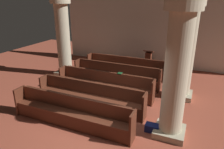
{
  "coord_description": "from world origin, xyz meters",
  "views": [
    {
      "loc": [
        2.47,
        -4.85,
        3.53
      ],
      "look_at": [
        -0.49,
        1.93,
        0.75
      ],
      "focal_mm": 33.47,
      "sensor_mm": 36.0,
      "label": 1
    }
  ],
  "objects_px": {
    "lectern": "(148,62)",
    "pew_row_2": "(104,83)",
    "pew_row_0": "(125,66)",
    "pew_row_4": "(71,111)",
    "hymn_book": "(120,73)",
    "pillar_far_side": "(63,36)",
    "pillar_aisle_rear": "(176,71)",
    "pew_row_1": "(116,74)",
    "pillar_aisle_side": "(186,49)",
    "pew_row_3": "(90,95)",
    "kneeler_box_navy": "(152,128)"
  },
  "relations": [
    {
      "from": "lectern",
      "to": "pew_row_2",
      "type": "bearing_deg",
      "value": -104.4
    },
    {
      "from": "pew_row_0",
      "to": "pew_row_4",
      "type": "distance_m",
      "value": 4.48
    },
    {
      "from": "pew_row_2",
      "to": "pew_row_4",
      "type": "relative_size",
      "value": 1.0
    },
    {
      "from": "pew_row_2",
      "to": "hymn_book",
      "type": "relative_size",
      "value": 20.77
    },
    {
      "from": "pew_row_2",
      "to": "pillar_far_side",
      "type": "relative_size",
      "value": 1.07
    },
    {
      "from": "pillar_aisle_rear",
      "to": "pew_row_4",
      "type": "bearing_deg",
      "value": -165.27
    },
    {
      "from": "pew_row_1",
      "to": "pillar_aisle_rear",
      "type": "relative_size",
      "value": 1.07
    },
    {
      "from": "pew_row_1",
      "to": "pew_row_4",
      "type": "bearing_deg",
      "value": -90.0
    },
    {
      "from": "pillar_aisle_side",
      "to": "hymn_book",
      "type": "bearing_deg",
      "value": -160.33
    },
    {
      "from": "pew_row_4",
      "to": "pillar_aisle_side",
      "type": "relative_size",
      "value": 1.07
    },
    {
      "from": "pew_row_0",
      "to": "pew_row_3",
      "type": "height_order",
      "value": "same"
    },
    {
      "from": "pew_row_1",
      "to": "lectern",
      "type": "relative_size",
      "value": 3.49
    },
    {
      "from": "pew_row_3",
      "to": "pew_row_0",
      "type": "bearing_deg",
      "value": 90.0
    },
    {
      "from": "pillar_aisle_side",
      "to": "pillar_aisle_rear",
      "type": "height_order",
      "value": "same"
    },
    {
      "from": "pew_row_4",
      "to": "lectern",
      "type": "relative_size",
      "value": 3.49
    },
    {
      "from": "pew_row_2",
      "to": "pew_row_1",
      "type": "bearing_deg",
      "value": 90.0
    },
    {
      "from": "pew_row_0",
      "to": "pew_row_1",
      "type": "bearing_deg",
      "value": -90.0
    },
    {
      "from": "pillar_aisle_side",
      "to": "lectern",
      "type": "distance_m",
      "value": 3.27
    },
    {
      "from": "pillar_aisle_rear",
      "to": "pew_row_2",
      "type": "bearing_deg",
      "value": 150.26
    },
    {
      "from": "hymn_book",
      "to": "kneeler_box_navy",
      "type": "height_order",
      "value": "hymn_book"
    },
    {
      "from": "pillar_aisle_rear",
      "to": "kneeler_box_navy",
      "type": "relative_size",
      "value": 9.14
    },
    {
      "from": "pew_row_2",
      "to": "hymn_book",
      "type": "xyz_separation_m",
      "value": [
        0.55,
        0.19,
        0.41
      ]
    },
    {
      "from": "pew_row_3",
      "to": "pillar_aisle_rear",
      "type": "height_order",
      "value": "pillar_aisle_rear"
    },
    {
      "from": "pillar_aisle_side",
      "to": "kneeler_box_navy",
      "type": "distance_m",
      "value": 3.11
    },
    {
      "from": "pew_row_2",
      "to": "pillar_aisle_rear",
      "type": "distance_m",
      "value": 3.38
    },
    {
      "from": "pew_row_4",
      "to": "kneeler_box_navy",
      "type": "xyz_separation_m",
      "value": [
        2.23,
        0.64,
        -0.36
      ]
    },
    {
      "from": "pew_row_2",
      "to": "pew_row_3",
      "type": "relative_size",
      "value": 1.0
    },
    {
      "from": "pew_row_2",
      "to": "pew_row_3",
      "type": "bearing_deg",
      "value": -90.0
    },
    {
      "from": "pew_row_0",
      "to": "pillar_aisle_rear",
      "type": "xyz_separation_m",
      "value": [
        2.68,
        -3.77,
        1.37
      ]
    },
    {
      "from": "pew_row_2",
      "to": "hymn_book",
      "type": "height_order",
      "value": "hymn_book"
    },
    {
      "from": "pew_row_4",
      "to": "lectern",
      "type": "bearing_deg",
      "value": 81.33
    },
    {
      "from": "pew_row_1",
      "to": "lectern",
      "type": "bearing_deg",
      "value": 68.68
    },
    {
      "from": "pew_row_4",
      "to": "lectern",
      "type": "distance_m",
      "value": 5.58
    },
    {
      "from": "lectern",
      "to": "kneeler_box_navy",
      "type": "height_order",
      "value": "lectern"
    },
    {
      "from": "pillar_far_side",
      "to": "kneeler_box_navy",
      "type": "bearing_deg",
      "value": -30.06
    },
    {
      "from": "pew_row_3",
      "to": "hymn_book",
      "type": "bearing_deg",
      "value": 67.3
    },
    {
      "from": "hymn_book",
      "to": "pew_row_1",
      "type": "bearing_deg",
      "value": 120.35
    },
    {
      "from": "pew_row_3",
      "to": "pew_row_4",
      "type": "height_order",
      "value": "same"
    },
    {
      "from": "pillar_aisle_side",
      "to": "pew_row_3",
      "type": "bearing_deg",
      "value": -142.36
    },
    {
      "from": "pillar_aisle_side",
      "to": "pew_row_2",
      "type": "bearing_deg",
      "value": -160.5
    },
    {
      "from": "pillar_aisle_rear",
      "to": "kneeler_box_navy",
      "type": "distance_m",
      "value": 1.79
    },
    {
      "from": "pillar_far_side",
      "to": "pillar_aisle_rear",
      "type": "height_order",
      "value": "same"
    },
    {
      "from": "pew_row_2",
      "to": "kneeler_box_navy",
      "type": "height_order",
      "value": "pew_row_2"
    },
    {
      "from": "pillar_aisle_rear",
      "to": "hymn_book",
      "type": "bearing_deg",
      "value": 141.18
    },
    {
      "from": "pew_row_2",
      "to": "pew_row_4",
      "type": "xyz_separation_m",
      "value": [
        0.0,
        -2.24,
        0.0
      ]
    },
    {
      "from": "pillar_far_side",
      "to": "lectern",
      "type": "distance_m",
      "value": 4.27
    },
    {
      "from": "pillar_aisle_side",
      "to": "pillar_far_side",
      "type": "distance_m",
      "value": 5.32
    },
    {
      "from": "pew_row_2",
      "to": "lectern",
      "type": "bearing_deg",
      "value": 75.6
    },
    {
      "from": "pew_row_2",
      "to": "lectern",
      "type": "height_order",
      "value": "lectern"
    },
    {
      "from": "pew_row_4",
      "to": "kneeler_box_navy",
      "type": "distance_m",
      "value": 2.34
    }
  ]
}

